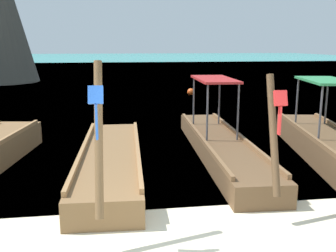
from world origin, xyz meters
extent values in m
plane|color=teal|center=(0.00, 62.11, 0.00)|extent=(120.00, 120.00, 0.00)
cube|color=brown|center=(-1.29, 4.31, 0.25)|extent=(1.55, 5.90, 0.50)
cube|color=#9F7246|center=(-1.90, 4.34, 0.55)|extent=(0.30, 5.39, 0.10)
cube|color=#9F7246|center=(-0.68, 4.29, 0.55)|extent=(0.30, 5.39, 0.10)
cylinder|color=brown|center=(-1.42, 1.17, 1.56)|extent=(0.16, 0.85, 2.16)
cube|color=blue|center=(-1.43, 0.95, 2.20)|extent=(0.21, 0.14, 0.25)
cube|color=blue|center=(-1.43, 0.93, 1.84)|extent=(0.03, 0.08, 0.48)
cube|color=brown|center=(1.53, 5.18, 0.23)|extent=(1.43, 6.94, 0.47)
cube|color=brown|center=(1.01, 5.20, 0.52)|extent=(0.37, 6.34, 0.10)
cube|color=brown|center=(2.05, 5.16, 0.52)|extent=(0.37, 6.34, 0.10)
cylinder|color=brown|center=(1.36, 1.58, 1.42)|extent=(0.15, 0.73, 1.94)
cube|color=red|center=(1.36, 1.38, 2.04)|extent=(0.21, 0.14, 0.25)
cube|color=red|center=(1.36, 1.36, 1.70)|extent=(0.03, 0.08, 0.45)
cylinder|color=#4C4C51|center=(1.13, 5.03, 1.18)|extent=(0.05, 0.05, 1.43)
cylinder|color=#4C4C51|center=(1.91, 4.99, 1.18)|extent=(0.05, 0.05, 1.43)
cylinder|color=#4C4C51|center=(1.22, 7.09, 1.18)|extent=(0.05, 0.05, 1.43)
cylinder|color=#4C4C51|center=(2.01, 7.06, 1.18)|extent=(0.05, 0.05, 1.43)
cube|color=#AD2323|center=(1.57, 6.04, 1.92)|extent=(1.06, 2.31, 0.06)
cube|color=brown|center=(4.07, 4.20, 0.31)|extent=(2.39, 6.64, 0.62)
cube|color=brown|center=(3.53, 4.30, 0.67)|extent=(1.21, 5.92, 0.10)
cylinder|color=#4C4C51|center=(3.64, 4.11, 1.27)|extent=(0.06, 0.06, 1.30)
cylinder|color=#4C4C51|center=(4.01, 6.04, 1.27)|extent=(0.06, 0.06, 1.30)
cylinder|color=#4C4C51|center=(4.82, 5.88, 1.27)|extent=(0.06, 0.06, 1.30)
cube|color=#2D844C|center=(4.23, 5.00, 1.95)|extent=(1.39, 2.31, 0.06)
sphere|color=#EA5119|center=(3.23, 17.19, 0.21)|extent=(0.41, 0.41, 0.41)
camera|label=1|loc=(-1.21, -4.19, 2.86)|focal=41.12mm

